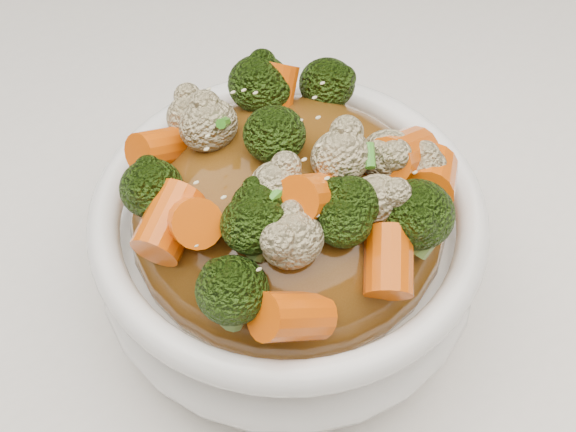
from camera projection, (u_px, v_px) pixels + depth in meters
tablecloth at (274, 326)px, 0.49m from camera, size 1.20×0.80×0.04m
bowl at (288, 252)px, 0.45m from camera, size 0.23×0.23×0.08m
sauce_base at (288, 219)px, 0.43m from camera, size 0.18×0.18×0.08m
carrots at (288, 140)px, 0.39m from camera, size 0.18×0.18×0.04m
broccoli at (288, 142)px, 0.39m from camera, size 0.18×0.18×0.04m
cauliflower at (288, 145)px, 0.39m from camera, size 0.18×0.18×0.03m
scallions at (288, 139)px, 0.39m from camera, size 0.13×0.13×0.02m
sesame_seeds at (288, 139)px, 0.39m from camera, size 0.16×0.16×0.01m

